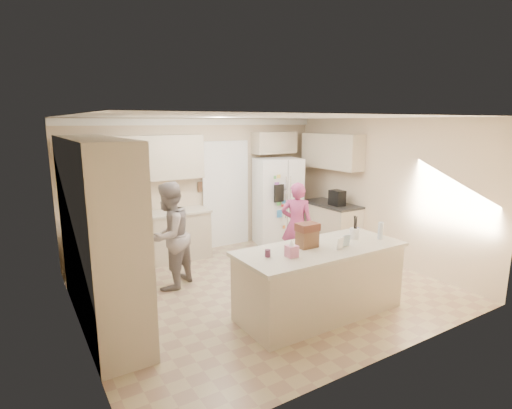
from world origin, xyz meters
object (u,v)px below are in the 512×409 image
utensil_crock (354,234)px  teen_boy (169,236)px  coffee_maker (337,198)px  island_base (320,282)px  tissue_box (292,251)px  refrigerator (277,201)px  teen_girl (297,225)px  dollhouse_body (307,239)px

utensil_crock → teen_boy: (-2.04, 1.84, -0.17)m
coffee_maker → island_base: (-2.05, -1.90, -0.63)m
teen_boy → tissue_box: bearing=77.3°
utensil_crock → teen_boy: 2.75m
refrigerator → utensil_crock: bearing=-90.4°
refrigerator → teen_girl: size_ratio=1.19×
island_base → dollhouse_body: bearing=146.3°
coffee_maker → teen_girl: 1.29m
coffee_maker → teen_boy: size_ratio=0.18×
dollhouse_body → teen_girl: size_ratio=0.17×
teen_boy → teen_girl: bearing=137.2°
island_base → dollhouse_body: 0.62m
refrigerator → utensil_crock: (-0.69, -2.87, 0.10)m
dollhouse_body → refrigerator: bearing=62.2°
tissue_box → teen_boy: size_ratio=0.08×
utensil_crock → tissue_box: bearing=-172.9°
tissue_box → dollhouse_body: (0.40, 0.20, 0.04)m
coffee_maker → island_base: coffee_maker is taller
teen_girl → teen_boy: bearing=36.1°
refrigerator → utensil_crock: refrigerator is taller
dollhouse_body → coffee_maker: bearing=39.3°
dollhouse_body → teen_boy: 2.18m
island_base → dollhouse_body: size_ratio=8.46×
teen_boy → dollhouse_body: bearing=89.1°
coffee_maker → refrigerator: bearing=125.1°
utensil_crock → teen_boy: bearing=137.9°
island_base → refrigerator: bearing=65.4°
island_base → teen_boy: size_ratio=1.33×
refrigerator → teen_boy: 2.91m
island_base → coffee_maker: bearing=42.8°
utensil_crock → teen_boy: size_ratio=0.09×
utensil_crock → teen_girl: 1.58m
dollhouse_body → tissue_box: bearing=-153.4°
refrigerator → coffee_maker: bearing=-41.8°
tissue_box → teen_boy: (-0.84, 1.99, -0.17)m
refrigerator → teen_girl: refrigerator is taller
utensil_crock → refrigerator: bearing=76.6°
island_base → teen_girl: 1.83m
tissue_box → utensil_crock: bearing=7.1°
refrigerator → tissue_box: bearing=-109.0°
refrigerator → dollhouse_body: size_ratio=6.92×
coffee_maker → teen_boy: (-3.44, -0.01, -0.24)m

